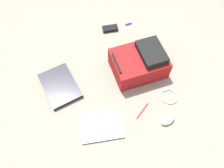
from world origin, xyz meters
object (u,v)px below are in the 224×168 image
book_red (101,125)px  usb_stick (129,24)px  power_brick (110,29)px  laptop (60,86)px  pen_black (143,111)px  computer_mouse (168,120)px  cable_coil (169,96)px  backpack (140,62)px

book_red → usb_stick: bearing=-41.2°
power_brick → usb_stick: power_brick is taller
book_red → laptop: bearing=17.6°
usb_stick → power_brick: bearing=83.3°
pen_black → usb_stick: pen_black is taller
computer_mouse → cable_coil: bearing=-43.7°
laptop → cable_coil: bearing=-123.8°
backpack → laptop: size_ratio=1.29×
book_red → power_brick: (0.73, -0.45, 0.01)m
computer_mouse → cable_coil: 0.19m
cable_coil → book_red: bearing=86.5°
laptop → book_red: 0.43m
backpack → book_red: backpack is taller
backpack → power_brick: (0.46, 0.00, -0.08)m
laptop → usb_stick: (0.31, -0.75, -0.01)m
book_red → computer_mouse: (-0.18, -0.41, 0.01)m
backpack → computer_mouse: (-0.45, 0.05, -0.07)m
book_red → pen_black: 0.30m
backpack → cable_coil: bearing=-166.9°
computer_mouse → power_brick: bearing=-7.8°
pen_black → laptop: bearing=43.9°
backpack → computer_mouse: 0.46m
laptop → pen_black: laptop is taller
backpack → book_red: bearing=120.8°
laptop → power_brick: 0.67m
computer_mouse → backpack: bearing=-11.0°
backpack → usb_stick: bearing=-20.7°
power_brick → laptop: bearing=119.1°
cable_coil → pen_black: size_ratio=0.88×
book_red → cable_coil: book_red is taller
usb_stick → backpack: bearing=159.3°
pen_black → book_red: bearing=82.8°
computer_mouse → usb_stick: computer_mouse is taller
laptop → book_red: size_ratio=0.99×
backpack → book_red: 0.54m
backpack → pen_black: (-0.31, 0.16, -0.09)m
power_brick → usb_stick: bearing=-96.7°
laptop → pen_black: (-0.45, -0.43, -0.01)m
backpack → pen_black: 0.36m
book_red → power_brick: power_brick is taller
cable_coil → usb_stick: (0.75, -0.10, -0.00)m
book_red → computer_mouse: size_ratio=3.16×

